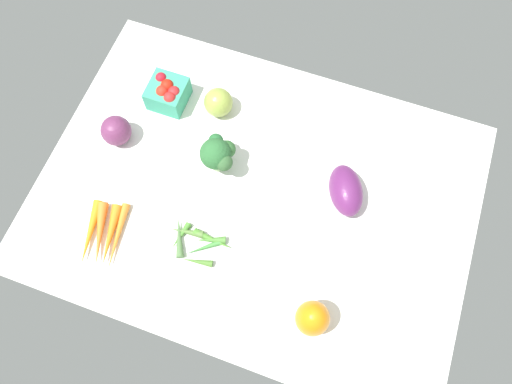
# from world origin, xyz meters

# --- Properties ---
(tablecloth) EXTENTS (1.04, 0.76, 0.02)m
(tablecloth) POSITION_xyz_m (0.00, 0.00, 0.01)
(tablecloth) COLOR white
(tablecloth) RESTS_ON ground
(eggplant) EXTENTS (0.13, 0.15, 0.08)m
(eggplant) POSITION_xyz_m (0.20, 0.07, 0.06)
(eggplant) COLOR #642561
(eggplant) RESTS_ON tablecloth
(okra_pile) EXTENTS (0.16, 0.10, 0.02)m
(okra_pile) POSITION_xyz_m (-0.09, -0.16, 0.03)
(okra_pile) COLOR #458E40
(okra_pile) RESTS_ON tablecloth
(heirloom_tomato_green) EXTENTS (0.07, 0.07, 0.07)m
(heirloom_tomato_green) POSITION_xyz_m (-0.17, 0.19, 0.06)
(heirloom_tomato_green) COLOR #97AC46
(heirloom_tomato_green) RESTS_ON tablecloth
(red_onion_near_basket) EXTENTS (0.07, 0.07, 0.07)m
(red_onion_near_basket) POSITION_xyz_m (-0.38, 0.03, 0.06)
(red_onion_near_basket) COLOR #6E305A
(red_onion_near_basket) RESTS_ON tablecloth
(berry_basket) EXTENTS (0.09, 0.09, 0.08)m
(berry_basket) POSITION_xyz_m (-0.30, 0.17, 0.06)
(berry_basket) COLOR teal
(berry_basket) RESTS_ON tablecloth
(broccoli_head) EXTENTS (0.09, 0.08, 0.11)m
(broccoli_head) POSITION_xyz_m (-0.11, 0.04, 0.09)
(broccoli_head) COLOR #A2C18A
(broccoli_head) RESTS_ON tablecloth
(carrot_bunch) EXTENTS (0.11, 0.17, 0.03)m
(carrot_bunch) POSITION_xyz_m (-0.30, -0.22, 0.03)
(carrot_bunch) COLOR orange
(carrot_bunch) RESTS_ON tablecloth
(bell_pepper_orange) EXTENTS (0.09, 0.09, 0.10)m
(bell_pepper_orange) POSITION_xyz_m (0.21, -0.24, 0.07)
(bell_pepper_orange) COLOR orange
(bell_pepper_orange) RESTS_ON tablecloth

